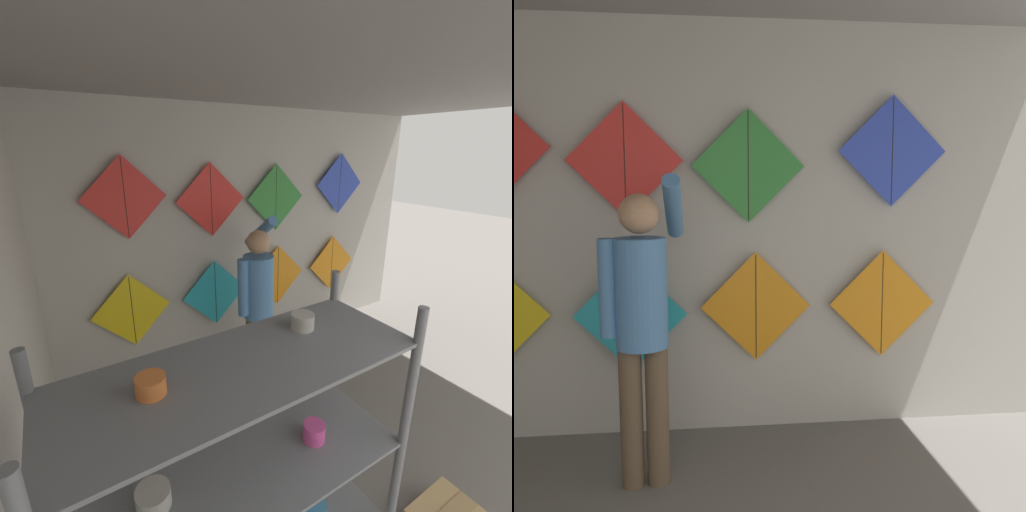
{
  "view_description": "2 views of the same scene",
  "coord_description": "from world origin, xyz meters",
  "views": [
    {
      "loc": [
        -1.91,
        0.86,
        2.38
      ],
      "look_at": [
        -0.07,
        3.83,
        1.27
      ],
      "focal_mm": 24.0,
      "sensor_mm": 36.0,
      "label": 1
    },
    {
      "loc": [
        0.04,
        0.25,
        1.73
      ],
      "look_at": [
        0.46,
        3.83,
        1.26
      ],
      "focal_mm": 40.0,
      "sensor_mm": 36.0,
      "label": 2
    }
  ],
  "objects": [
    {
      "name": "kite_3",
      "position": [
        1.28,
        4.07,
        0.88
      ],
      "size": [
        0.75,
        0.01,
        0.75
      ],
      "color": "orange"
    },
    {
      "name": "kite_2",
      "position": [
        0.39,
        4.07,
        0.88
      ],
      "size": [
        0.75,
        0.01,
        0.75
      ],
      "color": "orange"
    },
    {
      "name": "kite_6",
      "position": [
        0.34,
        4.07,
        1.84
      ],
      "size": [
        0.75,
        0.01,
        0.75
      ],
      "color": "#338C38"
    },
    {
      "name": "kite_5",
      "position": [
        -0.46,
        4.07,
        1.87
      ],
      "size": [
        0.75,
        0.01,
        0.75
      ],
      "color": "red"
    },
    {
      "name": "back_panel",
      "position": [
        0.0,
        4.16,
        1.4
      ],
      "size": [
        4.97,
        0.06,
        2.8
      ],
      "primitive_type": "cube",
      "color": "#BCB7AD",
      "rests_on": "ground"
    },
    {
      "name": "kite_7",
      "position": [
        1.33,
        4.07,
        1.94
      ],
      "size": [
        0.75,
        0.01,
        0.75
      ],
      "color": "blue"
    },
    {
      "name": "kite_1",
      "position": [
        -0.45,
        4.07,
        0.84
      ],
      "size": [
        0.75,
        0.01,
        0.75
      ],
      "color": "#28B2C6"
    },
    {
      "name": "shopkeeper",
      "position": [
        -0.31,
        3.42,
        1.0
      ],
      "size": [
        0.45,
        0.64,
        1.78
      ],
      "rotation": [
        0.0,
        0.0,
        0.1
      ],
      "color": "brown",
      "rests_on": "ground"
    }
  ]
}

